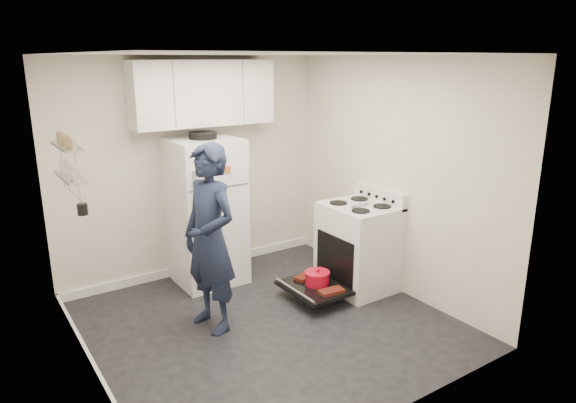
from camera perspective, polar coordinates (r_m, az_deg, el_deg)
room at (r=4.62m, az=-3.01°, el=-0.18°), size 3.21×3.21×2.51m
electric_range at (r=5.68m, az=7.72°, el=-5.10°), size 0.66×0.76×1.10m
open_oven_door at (r=5.46m, az=3.05°, el=-9.09°), size 0.55×0.70×0.22m
refrigerator at (r=5.78m, az=-9.07°, el=-1.07°), size 0.72×0.74×1.70m
upper_cabinets at (r=5.76m, az=-9.39°, el=11.80°), size 1.60×0.33×0.70m
wall_shelf_rack at (r=4.42m, az=-23.17°, el=4.07°), size 0.14×0.60×0.61m
person at (r=4.73m, az=-8.68°, el=-4.14°), size 0.53×0.71×1.76m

